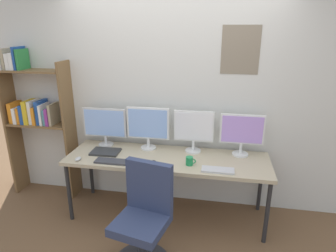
{
  "coord_description": "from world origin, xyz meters",
  "views": [
    {
      "loc": [
        0.54,
        -2.31,
        2.11
      ],
      "look_at": [
        0.0,
        0.65,
        1.09
      ],
      "focal_mm": 31.26,
      "sensor_mm": 36.0,
      "label": 1
    }
  ],
  "objects_px": {
    "bookshelf": "(34,111)",
    "mouse_left_side": "(78,159)",
    "monitor_center_left": "(148,126)",
    "coffee_mug": "(190,161)",
    "office_chair": "(144,227)",
    "monitor_far_left": "(105,125)",
    "keyboard_right": "(218,170)",
    "monitor_far_right": "(242,132)",
    "keyboard_left": "(112,161)",
    "monitor_center_right": "(194,129)",
    "desk": "(167,161)",
    "mouse_right_side": "(153,162)",
    "laptop_closed": "(105,152)"
  },
  "relations": [
    {
      "from": "bookshelf",
      "to": "keyboard_right",
      "type": "relative_size",
      "value": 5.81
    },
    {
      "from": "office_chair",
      "to": "mouse_right_side",
      "type": "relative_size",
      "value": 10.31
    },
    {
      "from": "desk",
      "to": "keyboard_left",
      "type": "distance_m",
      "value": 0.61
    },
    {
      "from": "keyboard_left",
      "to": "bookshelf",
      "type": "bearing_deg",
      "value": 158.38
    },
    {
      "from": "laptop_closed",
      "to": "keyboard_right",
      "type": "bearing_deg",
      "value": -11.65
    },
    {
      "from": "keyboard_right",
      "to": "coffee_mug",
      "type": "xyz_separation_m",
      "value": [
        -0.29,
        0.09,
        0.04
      ]
    },
    {
      "from": "office_chair",
      "to": "keyboard_right",
      "type": "height_order",
      "value": "office_chair"
    },
    {
      "from": "monitor_far_left",
      "to": "keyboard_right",
      "type": "height_order",
      "value": "monitor_far_left"
    },
    {
      "from": "monitor_center_left",
      "to": "mouse_left_side",
      "type": "relative_size",
      "value": 5.2
    },
    {
      "from": "monitor_center_right",
      "to": "coffee_mug",
      "type": "relative_size",
      "value": 4.58
    },
    {
      "from": "mouse_right_side",
      "to": "coffee_mug",
      "type": "bearing_deg",
      "value": 6.72
    },
    {
      "from": "monitor_far_left",
      "to": "laptop_closed",
      "type": "relative_size",
      "value": 1.66
    },
    {
      "from": "keyboard_left",
      "to": "coffee_mug",
      "type": "height_order",
      "value": "coffee_mug"
    },
    {
      "from": "keyboard_right",
      "to": "mouse_left_side",
      "type": "relative_size",
      "value": 3.4
    },
    {
      "from": "office_chair",
      "to": "keyboard_right",
      "type": "relative_size",
      "value": 3.03
    },
    {
      "from": "desk",
      "to": "monitor_far_left",
      "type": "distance_m",
      "value": 0.88
    },
    {
      "from": "keyboard_left",
      "to": "mouse_right_side",
      "type": "distance_m",
      "value": 0.45
    },
    {
      "from": "monitor_center_left",
      "to": "coffee_mug",
      "type": "height_order",
      "value": "monitor_center_left"
    },
    {
      "from": "office_chair",
      "to": "coffee_mug",
      "type": "xyz_separation_m",
      "value": [
        0.34,
        0.64,
        0.38
      ]
    },
    {
      "from": "desk",
      "to": "monitor_center_right",
      "type": "relative_size",
      "value": 4.61
    },
    {
      "from": "keyboard_left",
      "to": "monitor_center_right",
      "type": "bearing_deg",
      "value": 28.15
    },
    {
      "from": "monitor_far_left",
      "to": "bookshelf",
      "type": "bearing_deg",
      "value": 178.85
    },
    {
      "from": "monitor_far_left",
      "to": "monitor_center_left",
      "type": "height_order",
      "value": "monitor_center_left"
    },
    {
      "from": "office_chair",
      "to": "keyboard_left",
      "type": "distance_m",
      "value": 0.81
    },
    {
      "from": "keyboard_left",
      "to": "coffee_mug",
      "type": "distance_m",
      "value": 0.83
    },
    {
      "from": "mouse_right_side",
      "to": "laptop_closed",
      "type": "distance_m",
      "value": 0.63
    },
    {
      "from": "desk",
      "to": "monitor_far_right",
      "type": "distance_m",
      "value": 0.89
    },
    {
      "from": "keyboard_right",
      "to": "keyboard_left",
      "type": "bearing_deg",
      "value": 180.0
    },
    {
      "from": "office_chair",
      "to": "monitor_far_right",
      "type": "height_order",
      "value": "monitor_far_right"
    },
    {
      "from": "monitor_center_left",
      "to": "coffee_mug",
      "type": "relative_size",
      "value": 4.71
    },
    {
      "from": "bookshelf",
      "to": "monitor_center_right",
      "type": "height_order",
      "value": "bookshelf"
    },
    {
      "from": "monitor_center_left",
      "to": "office_chair",
      "type": "bearing_deg",
      "value": -78.92
    },
    {
      "from": "office_chair",
      "to": "monitor_center_right",
      "type": "distance_m",
      "value": 1.22
    },
    {
      "from": "desk",
      "to": "monitor_center_left",
      "type": "relative_size",
      "value": 4.48
    },
    {
      "from": "keyboard_right",
      "to": "mouse_left_side",
      "type": "bearing_deg",
      "value": -179.37
    },
    {
      "from": "office_chair",
      "to": "keyboard_right",
      "type": "distance_m",
      "value": 0.91
    },
    {
      "from": "keyboard_right",
      "to": "desk",
      "type": "bearing_deg",
      "value": 157.67
    },
    {
      "from": "mouse_left_side",
      "to": "coffee_mug",
      "type": "relative_size",
      "value": 0.91
    },
    {
      "from": "office_chair",
      "to": "keyboard_right",
      "type": "bearing_deg",
      "value": 41.1
    },
    {
      "from": "bookshelf",
      "to": "mouse_left_side",
      "type": "bearing_deg",
      "value": -31.36
    },
    {
      "from": "coffee_mug",
      "to": "monitor_far_left",
      "type": "bearing_deg",
      "value": 161.49
    },
    {
      "from": "desk",
      "to": "coffee_mug",
      "type": "relative_size",
      "value": 21.12
    },
    {
      "from": "bookshelf",
      "to": "coffee_mug",
      "type": "xyz_separation_m",
      "value": [
        1.99,
        -0.37,
        -0.34
      ]
    },
    {
      "from": "monitor_far_left",
      "to": "keyboard_left",
      "type": "distance_m",
      "value": 0.56
    },
    {
      "from": "laptop_closed",
      "to": "coffee_mug",
      "type": "relative_size",
      "value": 3.02
    },
    {
      "from": "desk",
      "to": "monitor_center_right",
      "type": "xyz_separation_m",
      "value": [
        0.27,
        0.21,
        0.32
      ]
    },
    {
      "from": "office_chair",
      "to": "mouse_left_side",
      "type": "relative_size",
      "value": 10.31
    },
    {
      "from": "desk",
      "to": "coffee_mug",
      "type": "height_order",
      "value": "coffee_mug"
    },
    {
      "from": "monitor_far_left",
      "to": "monitor_far_right",
      "type": "xyz_separation_m",
      "value": [
        1.6,
        -0.0,
        0.01
      ]
    },
    {
      "from": "office_chair",
      "to": "coffee_mug",
      "type": "bearing_deg",
      "value": 62.12
    }
  ]
}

